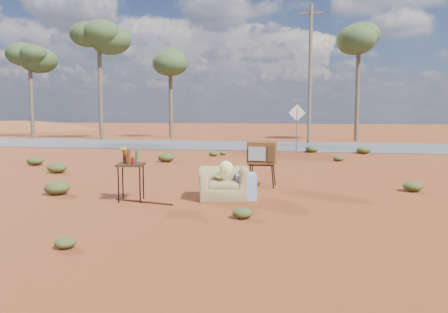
# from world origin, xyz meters

# --- Properties ---
(ground) EXTENTS (140.00, 140.00, 0.00)m
(ground) POSITION_xyz_m (0.00, 0.00, 0.00)
(ground) COLOR brown
(ground) RESTS_ON ground
(highway) EXTENTS (140.00, 7.00, 0.04)m
(highway) POSITION_xyz_m (0.00, 15.00, 0.02)
(highway) COLOR #565659
(highway) RESTS_ON ground
(dirt_mound) EXTENTS (26.00, 18.00, 2.00)m
(dirt_mound) POSITION_xyz_m (-30.00, 34.00, 0.00)
(dirt_mound) COLOR brown
(dirt_mound) RESTS_ON ground
(armchair) EXTENTS (1.26, 0.96, 0.87)m
(armchair) POSITION_xyz_m (0.56, 0.12, 0.41)
(armchair) COLOR #92804F
(armchair) RESTS_ON ground
(tv_unit) EXTENTS (0.68, 0.55, 1.08)m
(tv_unit) POSITION_xyz_m (1.08, 1.77, 0.80)
(tv_unit) COLOR black
(tv_unit) RESTS_ON ground
(side_table) EXTENTS (0.63, 0.63, 1.06)m
(side_table) POSITION_xyz_m (-1.35, -0.47, 0.78)
(side_table) COLOR #331E12
(side_table) RESTS_ON ground
(rusty_bar) EXTENTS (1.32, 0.35, 0.04)m
(rusty_bar) POSITION_xyz_m (-1.00, -0.61, 0.02)
(rusty_bar) COLOR #491E13
(rusty_bar) RESTS_ON ground
(road_sign) EXTENTS (0.78, 0.06, 2.19)m
(road_sign) POSITION_xyz_m (1.50, 12.00, 1.50)
(road_sign) COLOR brown
(road_sign) RESTS_ON ground
(eucalyptus_far_left) EXTENTS (3.20, 3.20, 7.10)m
(eucalyptus_far_left) POSITION_xyz_m (-18.00, 20.00, 5.94)
(eucalyptus_far_left) COLOR brown
(eucalyptus_far_left) RESTS_ON ground
(eucalyptus_left) EXTENTS (3.20, 3.20, 8.10)m
(eucalyptus_left) POSITION_xyz_m (-12.00, 19.00, 6.92)
(eucalyptus_left) COLOR brown
(eucalyptus_left) RESTS_ON ground
(eucalyptus_near_left) EXTENTS (3.20, 3.20, 6.60)m
(eucalyptus_near_left) POSITION_xyz_m (-8.00, 22.00, 5.45)
(eucalyptus_near_left) COLOR brown
(eucalyptus_near_left) RESTS_ON ground
(eucalyptus_center) EXTENTS (3.20, 3.20, 7.60)m
(eucalyptus_center) POSITION_xyz_m (5.00, 21.00, 6.43)
(eucalyptus_center) COLOR brown
(eucalyptus_center) RESTS_ON ground
(utility_pole_center) EXTENTS (1.40, 0.20, 8.00)m
(utility_pole_center) POSITION_xyz_m (2.00, 17.50, 4.15)
(utility_pole_center) COLOR brown
(utility_pole_center) RESTS_ON ground
(scrub_patch) EXTENTS (17.49, 8.07, 0.33)m
(scrub_patch) POSITION_xyz_m (-0.82, 4.41, 0.14)
(scrub_patch) COLOR #4B5525
(scrub_patch) RESTS_ON ground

